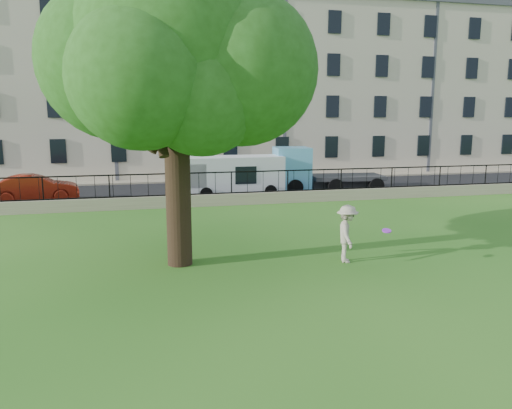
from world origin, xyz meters
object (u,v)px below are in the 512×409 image
object	(u,v)px
tree	(170,49)
red_sedan	(35,188)
blue_truck	(327,169)
white_van	(235,176)
man	(347,234)
frisbee	(387,231)

from	to	relation	value
tree	red_sedan	xyz separation A→B (m)	(-6.34, 13.17, -5.68)
tree	blue_truck	bearing A→B (deg)	52.08
red_sedan	blue_truck	xyz separation A→B (m)	(16.47, -0.16, 0.61)
tree	white_van	size ratio (longest dim) A/B	1.80
man	tree	bearing A→B (deg)	94.64
frisbee	red_sedan	world-z (taller)	red_sedan
man	frisbee	world-z (taller)	man
frisbee	man	bearing A→B (deg)	134.07
red_sedan	white_van	xyz separation A→B (m)	(10.71, -0.50, 0.40)
tree	blue_truck	xyz separation A→B (m)	(10.13, 13.00, -5.07)
blue_truck	man	bearing A→B (deg)	-103.31
red_sedan	blue_truck	bearing A→B (deg)	-97.69
white_van	man	bearing A→B (deg)	-87.97
man	white_van	xyz separation A→B (m)	(-0.87, 13.70, 0.23)
frisbee	blue_truck	world-z (taller)	blue_truck
man	white_van	world-z (taller)	white_van
tree	white_van	world-z (taller)	tree
frisbee	white_van	bearing A→B (deg)	96.76
red_sedan	frisbee	bearing A→B (deg)	-147.63
man	red_sedan	xyz separation A→B (m)	(-11.57, 14.20, -0.18)
man	white_van	distance (m)	13.73
man	red_sedan	world-z (taller)	man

